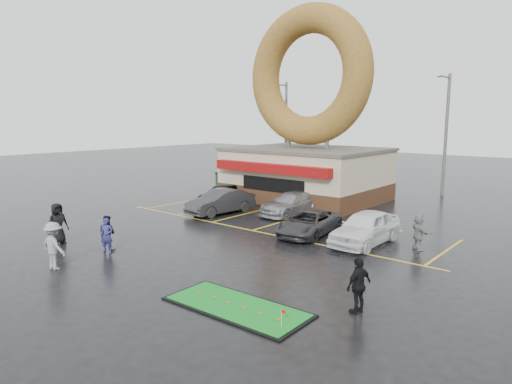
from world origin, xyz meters
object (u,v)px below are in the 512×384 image
Objects in this scene: car_silver at (291,203)px; person_cameraman at (359,285)px; car_white at (366,228)px; dumpster at (228,182)px; streetlight_left at (285,129)px; car_grey at (309,223)px; donut_shop at (307,137)px; person_blue at (107,235)px; car_dgrey at (221,202)px; car_black at (222,193)px; putting_green at (237,307)px; streetlight_mid at (446,132)px.

car_silver is 2.64× the size of person_cameraman.
car_white reaches higher than dumpster.
streetlight_left reaches higher than car_grey.
donut_shop reaches higher than person_blue.
car_dgrey is 9.48m from dumpster.
car_silver is at bearing 128.93° from car_grey.
donut_shop is 10.89m from car_grey.
person_cameraman is at bearing -49.39° from streetlight_left.
car_black is 0.85× the size of car_silver.
putting_green is (8.97, -17.35, -4.43)m from donut_shop.
streetlight_mid reaches higher than dumpster.
donut_shop is 12.48m from car_white.
streetlight_left is at bearing 71.85° from person_blue.
dumpster is (-7.39, -0.32, -3.81)m from donut_shop.
streetlight_left is 29.46m from putting_green.
streetlight_mid is at bearing 94.46° from putting_green.
car_dgrey is 2.49× the size of dumpster.
streetlight_mid is 18.01m from car_dgrey.
car_silver is 11.74m from person_blue.
streetlight_left is 25.09m from person_blue.
person_blue is at bearing -71.37° from person_cameraman.
person_cameraman is (6.28, -6.84, 0.26)m from car_grey.
person_blue is (-6.35, -24.56, -4.02)m from streetlight_mid.
putting_green is at bearing -85.54° from streetlight_mid.
car_dgrey is 4.32m from car_silver.
car_silver is at bearing -26.55° from dumpster.
person_cameraman is at bearing -77.76° from streetlight_mid.
person_cameraman reaches higher than car_white.
person_cameraman is (15.66, -10.28, 0.21)m from car_black.
car_silver is (2.21, -4.97, -3.79)m from donut_shop.
car_white is 9.23m from putting_green.
car_white is at bearing -43.84° from streetlight_left.
car_white is 11.69m from person_blue.
person_blue is 11.46m from person_cameraman.
putting_green is at bearing -43.76° from person_cameraman.
person_blue is 0.87× the size of person_cameraman.
donut_shop is 8.33m from dumpster.
person_cameraman is at bearing -23.32° from car_dgrey.
person_blue is 18.17m from dumpster.
car_white is 2.63× the size of person_cameraman.
dumpster is (-9.61, 4.65, -0.02)m from car_silver.
person_cameraman reaches higher than car_dgrey.
person_cameraman reaches higher than car_silver.
person_blue is at bearing -72.01° from streetlight_left.
person_cameraman is 24.50m from dumpster.
car_grey is at bearing -174.93° from car_white.
car_black is 0.85× the size of car_white.
car_black is 5.98m from dumpster.
person_blue reaches higher than car_silver.
car_black reaches higher than dumpster.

